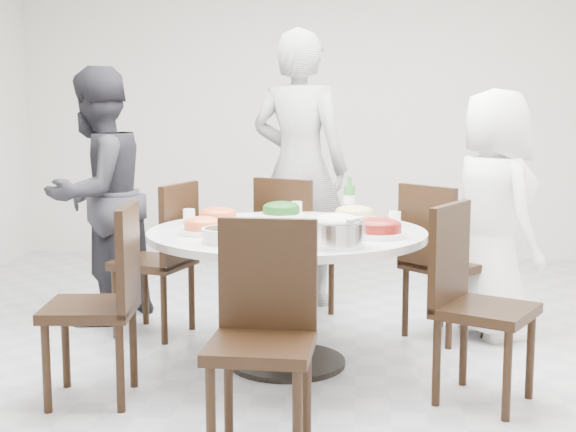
# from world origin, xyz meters

# --- Properties ---
(floor) EXTENTS (6.00, 6.00, 0.01)m
(floor) POSITION_xyz_m (0.00, 0.00, 0.00)
(floor) COLOR #AEADB2
(floor) RESTS_ON ground
(wall_back) EXTENTS (6.00, 0.01, 2.80)m
(wall_back) POSITION_xyz_m (0.00, 3.00, 1.40)
(wall_back) COLOR silver
(wall_back) RESTS_ON ground
(wall_front) EXTENTS (6.00, 0.01, 2.80)m
(wall_front) POSITION_xyz_m (0.00, -3.00, 1.40)
(wall_front) COLOR silver
(wall_front) RESTS_ON ground
(dining_table) EXTENTS (1.50, 1.50, 0.75)m
(dining_table) POSITION_xyz_m (-0.21, -0.19, 0.38)
(dining_table) COLOR white
(dining_table) RESTS_ON floor
(chair_ne) EXTENTS (0.59, 0.59, 0.95)m
(chair_ne) POSITION_xyz_m (0.71, 0.42, 0.47)
(chair_ne) COLOR black
(chair_ne) RESTS_ON floor
(chair_n) EXTENTS (0.56, 0.56, 0.95)m
(chair_n) POSITION_xyz_m (-0.24, 0.81, 0.47)
(chair_n) COLOR black
(chair_n) RESTS_ON floor
(chair_nw) EXTENTS (0.52, 0.52, 0.95)m
(chair_nw) POSITION_xyz_m (-1.09, 0.33, 0.47)
(chair_nw) COLOR black
(chair_nw) RESTS_ON floor
(chair_sw) EXTENTS (0.46, 0.46, 0.95)m
(chair_sw) POSITION_xyz_m (-1.10, -0.80, 0.47)
(chair_sw) COLOR black
(chair_sw) RESTS_ON floor
(chair_s) EXTENTS (0.44, 0.44, 0.95)m
(chair_s) POSITION_xyz_m (-0.21, -1.33, 0.47)
(chair_s) COLOR black
(chair_s) RESTS_ON floor
(chair_se) EXTENTS (0.57, 0.57, 0.95)m
(chair_se) POSITION_xyz_m (0.78, -0.66, 0.47)
(chair_se) COLOR black
(chair_se) RESTS_ON floor
(diner_right) EXTENTS (0.75, 0.87, 1.52)m
(diner_right) POSITION_xyz_m (0.99, 0.49, 0.76)
(diner_right) COLOR white
(diner_right) RESTS_ON floor
(diner_middle) EXTENTS (0.81, 0.65, 1.94)m
(diner_middle) POSITION_xyz_m (-0.26, 1.24, 0.97)
(diner_middle) COLOR black
(diner_middle) RESTS_ON floor
(diner_left) EXTENTS (0.91, 1.00, 1.66)m
(diner_left) POSITION_xyz_m (-1.53, 0.61, 0.83)
(diner_left) COLOR black
(diner_left) RESTS_ON floor
(dish_greens) EXTENTS (0.28, 0.28, 0.07)m
(dish_greens) POSITION_xyz_m (-0.29, 0.28, 0.79)
(dish_greens) COLOR white
(dish_greens) RESTS_ON dining_table
(dish_pale) EXTENTS (0.28, 0.28, 0.08)m
(dish_pale) POSITION_xyz_m (0.15, 0.14, 0.79)
(dish_pale) COLOR white
(dish_pale) RESTS_ON dining_table
(dish_orange) EXTENTS (0.27, 0.27, 0.07)m
(dish_orange) POSITION_xyz_m (-0.62, -0.01, 0.79)
(dish_orange) COLOR white
(dish_orange) RESTS_ON dining_table
(dish_redbrown) EXTENTS (0.30, 0.30, 0.07)m
(dish_redbrown) POSITION_xyz_m (0.28, -0.37, 0.79)
(dish_redbrown) COLOR white
(dish_redbrown) RESTS_ON dining_table
(dish_tofu) EXTENTS (0.24, 0.24, 0.06)m
(dish_tofu) POSITION_xyz_m (-0.64, -0.37, 0.78)
(dish_tofu) COLOR white
(dish_tofu) RESTS_ON dining_table
(rice_bowl) EXTENTS (0.27, 0.27, 0.12)m
(rice_bowl) POSITION_xyz_m (0.07, -0.66, 0.81)
(rice_bowl) COLOR silver
(rice_bowl) RESTS_ON dining_table
(soup_bowl) EXTENTS (0.24, 0.24, 0.07)m
(soup_bowl) POSITION_xyz_m (-0.47, -0.61, 0.79)
(soup_bowl) COLOR white
(soup_bowl) RESTS_ON dining_table
(beverage_bottle) EXTENTS (0.07, 0.07, 0.24)m
(beverage_bottle) POSITION_xyz_m (0.11, 0.37, 0.87)
(beverage_bottle) COLOR #337930
(beverage_bottle) RESTS_ON dining_table
(tea_cups) EXTENTS (0.07, 0.07, 0.08)m
(tea_cups) POSITION_xyz_m (-0.24, 0.44, 0.79)
(tea_cups) COLOR white
(tea_cups) RESTS_ON dining_table
(chopsticks) EXTENTS (0.24, 0.04, 0.01)m
(chopsticks) POSITION_xyz_m (-0.19, 0.51, 0.76)
(chopsticks) COLOR tan
(chopsticks) RESTS_ON dining_table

